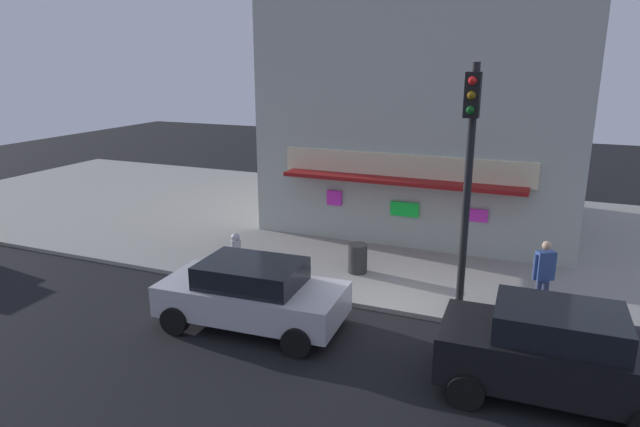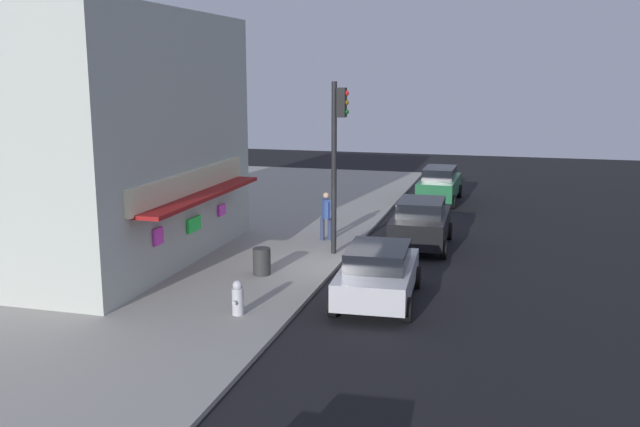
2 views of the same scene
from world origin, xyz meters
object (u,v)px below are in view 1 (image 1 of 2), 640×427
(traffic_light, at_px, (469,161))
(fire_hydrant, at_px, (236,248))
(pedestrian, at_px, (544,274))
(parked_car_black, at_px, (556,352))
(trash_can, at_px, (358,258))
(parked_car_silver, at_px, (252,293))

(traffic_light, bearing_deg, fire_hydrant, 172.01)
(pedestrian, xyz_separation_m, parked_car_black, (0.32, -3.40, -0.20))
(fire_hydrant, distance_m, trash_can, 3.61)
(pedestrian, bearing_deg, trash_can, 171.33)
(traffic_light, bearing_deg, parked_car_black, -50.73)
(parked_car_silver, bearing_deg, traffic_light, 27.50)
(trash_can, height_order, parked_car_silver, parked_car_silver)
(traffic_light, height_order, trash_can, traffic_light)
(fire_hydrant, height_order, pedestrian, pedestrian)
(traffic_light, xyz_separation_m, pedestrian, (1.78, 0.84, -2.69))
(fire_hydrant, distance_m, parked_car_silver, 3.92)
(trash_can, distance_m, parked_car_black, 6.62)
(trash_can, distance_m, parked_car_silver, 4.00)
(fire_hydrant, bearing_deg, traffic_light, -7.99)
(fire_hydrant, bearing_deg, parked_car_black, -21.88)
(fire_hydrant, bearing_deg, pedestrian, -0.61)
(trash_can, relative_size, parked_car_black, 0.20)
(parked_car_black, bearing_deg, parked_car_silver, 176.93)
(pedestrian, height_order, parked_car_silver, pedestrian)
(trash_can, bearing_deg, pedestrian, -8.67)
(trash_can, relative_size, pedestrian, 0.46)
(traffic_light, bearing_deg, pedestrian, 25.16)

